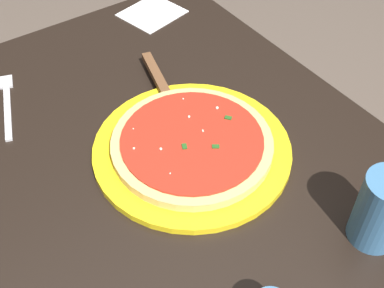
% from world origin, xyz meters
% --- Properties ---
extents(restaurant_table, '(1.06, 0.70, 0.76)m').
position_xyz_m(restaurant_table, '(0.00, 0.00, 0.61)').
color(restaurant_table, black).
rests_on(restaurant_table, ground_plane).
extents(serving_plate, '(0.34, 0.34, 0.01)m').
position_xyz_m(serving_plate, '(-0.03, 0.02, 0.76)').
color(serving_plate, yellow).
rests_on(serving_plate, restaurant_table).
extents(pizza, '(0.27, 0.27, 0.02)m').
position_xyz_m(pizza, '(-0.03, 0.02, 0.78)').
color(pizza, '#DBB26B').
rests_on(pizza, serving_plate).
extents(pizza_server, '(0.22, 0.10, 0.01)m').
position_xyz_m(pizza_server, '(-0.19, 0.06, 0.78)').
color(pizza_server, silver).
rests_on(pizza_server, serving_plate).
extents(cup_tall_drink, '(0.07, 0.07, 0.12)m').
position_xyz_m(cup_tall_drink, '(0.26, 0.14, 0.82)').
color(cup_tall_drink, teal).
rests_on(cup_tall_drink, restaurant_table).
extents(napkin_folded_right, '(0.14, 0.15, 0.00)m').
position_xyz_m(napkin_folded_right, '(-0.44, 0.20, 0.76)').
color(napkin_folded_right, white).
rests_on(napkin_folded_right, restaurant_table).
extents(fork, '(0.18, 0.08, 0.00)m').
position_xyz_m(fork, '(-0.33, -0.19, 0.76)').
color(fork, silver).
rests_on(fork, restaurant_table).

